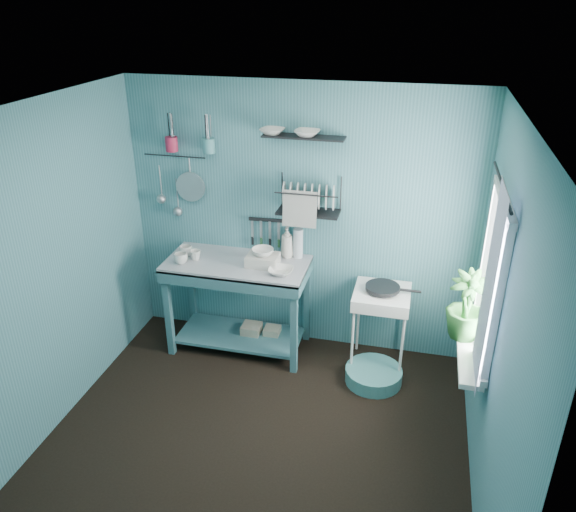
% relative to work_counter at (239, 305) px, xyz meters
% --- Properties ---
extents(floor, '(3.20, 3.20, 0.00)m').
position_rel_work_counter_xyz_m(floor, '(0.51, -1.20, -0.46)').
color(floor, black).
rests_on(floor, ground).
extents(ceiling, '(3.20, 3.20, 0.00)m').
position_rel_work_counter_xyz_m(ceiling, '(0.51, -1.20, 2.04)').
color(ceiling, silver).
rests_on(ceiling, ground).
extents(wall_back, '(3.20, 0.00, 3.20)m').
position_rel_work_counter_xyz_m(wall_back, '(0.51, 0.30, 0.79)').
color(wall_back, '#3C737C').
rests_on(wall_back, ground).
extents(wall_front, '(3.20, 0.00, 3.20)m').
position_rel_work_counter_xyz_m(wall_front, '(0.51, -2.70, 0.79)').
color(wall_front, '#3C737C').
rests_on(wall_front, ground).
extents(wall_left, '(0.00, 3.00, 3.00)m').
position_rel_work_counter_xyz_m(wall_left, '(-1.09, -1.20, 0.79)').
color(wall_left, '#3C737C').
rests_on(wall_left, ground).
extents(wall_right, '(0.00, 3.00, 3.00)m').
position_rel_work_counter_xyz_m(wall_right, '(2.11, -1.20, 0.79)').
color(wall_right, '#3C737C').
rests_on(wall_right, ground).
extents(work_counter, '(1.40, 0.89, 0.92)m').
position_rel_work_counter_xyz_m(work_counter, '(0.00, 0.00, 0.00)').
color(work_counter, '#326169').
rests_on(work_counter, floor).
extents(mug_left, '(0.12, 0.12, 0.10)m').
position_rel_work_counter_xyz_m(mug_left, '(-0.48, -0.16, 0.51)').
color(mug_left, silver).
rests_on(mug_left, work_counter).
extents(mug_mid, '(0.14, 0.14, 0.09)m').
position_rel_work_counter_xyz_m(mug_mid, '(-0.38, -0.06, 0.51)').
color(mug_mid, silver).
rests_on(mug_mid, work_counter).
extents(mug_right, '(0.17, 0.17, 0.10)m').
position_rel_work_counter_xyz_m(mug_right, '(-0.50, 0.00, 0.51)').
color(mug_right, silver).
rests_on(mug_right, work_counter).
extents(wash_tub, '(0.28, 0.22, 0.10)m').
position_rel_work_counter_xyz_m(wash_tub, '(0.25, -0.02, 0.51)').
color(wash_tub, beige).
rests_on(wash_tub, work_counter).
extents(tub_bowl, '(0.20, 0.19, 0.06)m').
position_rel_work_counter_xyz_m(tub_bowl, '(0.25, -0.02, 0.59)').
color(tub_bowl, silver).
rests_on(tub_bowl, wash_tub).
extents(soap_bottle, '(0.12, 0.12, 0.30)m').
position_rel_work_counter_xyz_m(soap_bottle, '(0.42, 0.20, 0.61)').
color(soap_bottle, beige).
rests_on(soap_bottle, work_counter).
extents(water_bottle, '(0.09, 0.09, 0.28)m').
position_rel_work_counter_xyz_m(water_bottle, '(0.52, 0.22, 0.60)').
color(water_bottle, silver).
rests_on(water_bottle, work_counter).
extents(counter_bowl, '(0.22, 0.22, 0.05)m').
position_rel_work_counter_xyz_m(counter_bowl, '(0.45, -0.15, 0.49)').
color(counter_bowl, silver).
rests_on(counter_bowl, work_counter).
extents(hotplate_stand, '(0.55, 0.55, 0.78)m').
position_rel_work_counter_xyz_m(hotplate_stand, '(1.33, -0.00, -0.07)').
color(hotplate_stand, white).
rests_on(hotplate_stand, floor).
extents(frying_pan, '(0.30, 0.30, 0.03)m').
position_rel_work_counter_xyz_m(frying_pan, '(1.33, -0.00, 0.36)').
color(frying_pan, black).
rests_on(frying_pan, hotplate_stand).
extents(knife_strip, '(0.32, 0.04, 0.03)m').
position_rel_work_counter_xyz_m(knife_strip, '(0.20, 0.27, 0.78)').
color(knife_strip, black).
rests_on(knife_strip, wall_back).
extents(dish_rack, '(0.56, 0.27, 0.32)m').
position_rel_work_counter_xyz_m(dish_rack, '(0.62, 0.17, 1.08)').
color(dish_rack, black).
rests_on(dish_rack, wall_back).
extents(upper_shelf, '(0.70, 0.19, 0.01)m').
position_rel_work_counter_xyz_m(upper_shelf, '(0.57, 0.20, 1.59)').
color(upper_shelf, black).
rests_on(upper_shelf, wall_back).
extents(shelf_bowl_left, '(0.23, 0.23, 0.05)m').
position_rel_work_counter_xyz_m(shelf_bowl_left, '(0.29, 0.20, 1.62)').
color(shelf_bowl_left, silver).
rests_on(shelf_bowl_left, upper_shelf).
extents(shelf_bowl_right, '(0.23, 0.23, 0.05)m').
position_rel_work_counter_xyz_m(shelf_bowl_right, '(0.59, 0.20, 1.59)').
color(shelf_bowl_right, silver).
rests_on(shelf_bowl_right, upper_shelf).
extents(utensil_cup_magenta, '(0.11, 0.11, 0.13)m').
position_rel_work_counter_xyz_m(utensil_cup_magenta, '(-0.65, 0.22, 1.45)').
color(utensil_cup_magenta, '#B22041').
rests_on(utensil_cup_magenta, wall_back).
extents(utensil_cup_teal, '(0.11, 0.11, 0.13)m').
position_rel_work_counter_xyz_m(utensil_cup_teal, '(-0.29, 0.22, 1.46)').
color(utensil_cup_teal, teal).
rests_on(utensil_cup_teal, wall_back).
extents(colander, '(0.28, 0.03, 0.28)m').
position_rel_work_counter_xyz_m(colander, '(-0.51, 0.25, 1.05)').
color(colander, '#A8ACB0').
rests_on(colander, wall_back).
extents(ladle_outer, '(0.01, 0.01, 0.30)m').
position_rel_work_counter_xyz_m(ladle_outer, '(-0.82, 0.26, 1.08)').
color(ladle_outer, '#A8ACB0').
rests_on(ladle_outer, wall_back).
extents(ladle_inner, '(0.01, 0.01, 0.30)m').
position_rel_work_counter_xyz_m(ladle_inner, '(-0.66, 0.26, 0.97)').
color(ladle_inner, '#A8ACB0').
rests_on(ladle_inner, wall_back).
extents(hook_rail, '(0.60, 0.01, 0.01)m').
position_rel_work_counter_xyz_m(hook_rail, '(-0.66, 0.27, 1.33)').
color(hook_rail, black).
rests_on(hook_rail, wall_back).
extents(window_glass, '(0.00, 1.10, 1.10)m').
position_rel_work_counter_xyz_m(window_glass, '(2.10, -0.75, 0.94)').
color(window_glass, white).
rests_on(window_glass, wall_right).
extents(windowsill, '(0.16, 0.95, 0.04)m').
position_rel_work_counter_xyz_m(windowsill, '(2.01, -0.75, 0.35)').
color(windowsill, white).
rests_on(windowsill, wall_right).
extents(curtain, '(0.00, 1.35, 1.35)m').
position_rel_work_counter_xyz_m(curtain, '(2.03, -1.05, 0.99)').
color(curtain, silver).
rests_on(curtain, wall_right).
extents(curtain_rod, '(0.02, 1.05, 0.02)m').
position_rel_work_counter_xyz_m(curtain_rod, '(2.05, -0.75, 1.59)').
color(curtain_rod, black).
rests_on(curtain_rod, wall_right).
extents(potted_plant, '(0.31, 0.31, 0.52)m').
position_rel_work_counter_xyz_m(potted_plant, '(1.97, -0.63, 0.63)').
color(potted_plant, '#286429').
rests_on(potted_plant, windowsill).
extents(storage_tin_large, '(0.18, 0.18, 0.22)m').
position_rel_work_counter_xyz_m(storage_tin_large, '(0.10, 0.05, -0.35)').
color(storage_tin_large, gray).
rests_on(storage_tin_large, floor).
extents(storage_tin_small, '(0.15, 0.15, 0.20)m').
position_rel_work_counter_xyz_m(storage_tin_small, '(0.30, 0.08, -0.36)').
color(storage_tin_small, gray).
rests_on(storage_tin_small, floor).
extents(floor_basin, '(0.50, 0.50, 0.13)m').
position_rel_work_counter_xyz_m(floor_basin, '(1.32, -0.25, -0.40)').
color(floor_basin, teal).
rests_on(floor_basin, floor).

